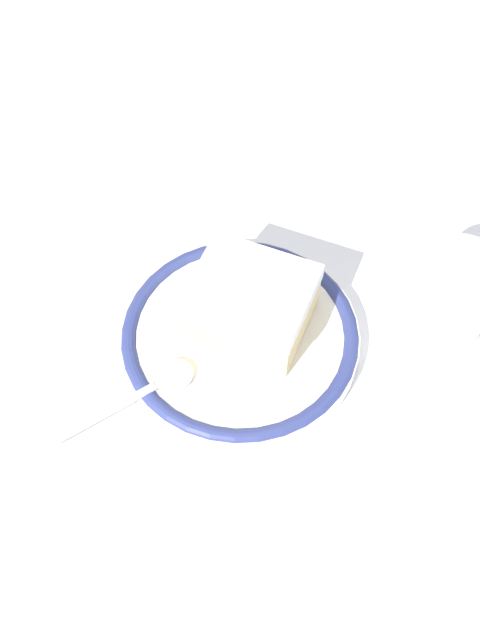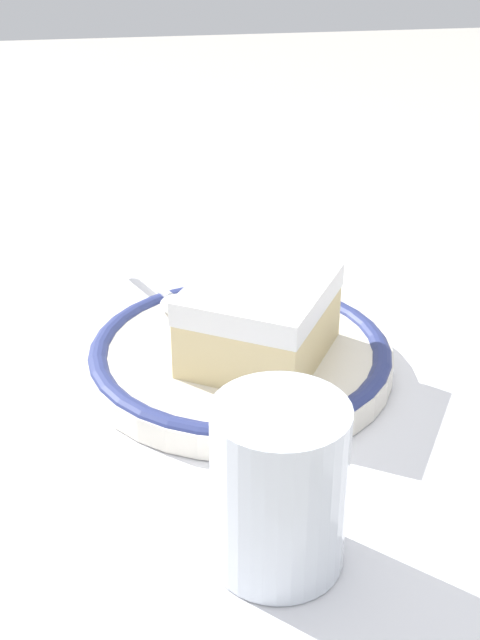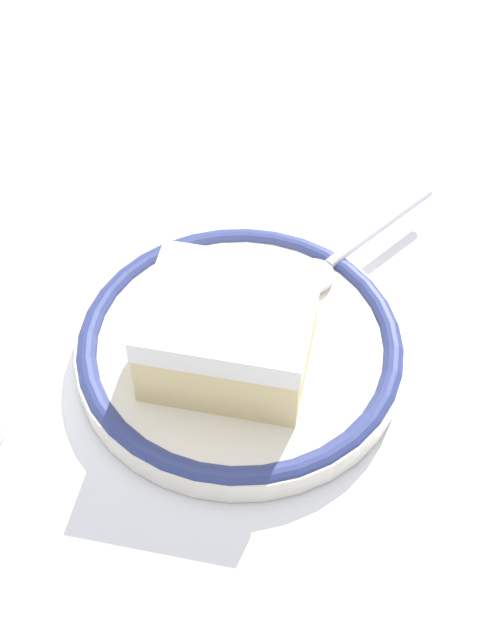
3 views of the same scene
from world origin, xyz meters
The scene contains 6 objects.
ground_plane centered at (0.00, 0.00, 0.00)m, with size 2.40×2.40×0.00m, color #B7B2A8.
placemat centered at (0.00, 0.00, 0.00)m, with size 0.42×0.38×0.00m, color white.
plate centered at (0.03, 0.01, 0.01)m, with size 0.19×0.19×0.02m.
cake_slice centered at (0.02, 0.00, 0.04)m, with size 0.12×0.11×0.05m.
spoon centered at (0.11, 0.05, 0.02)m, with size 0.12×0.07×0.01m.
cup centered at (-0.13, 0.02, 0.04)m, with size 0.06×0.06×0.08m.
Camera 2 is at (-0.42, 0.08, 0.28)m, focal length 48.17 mm.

